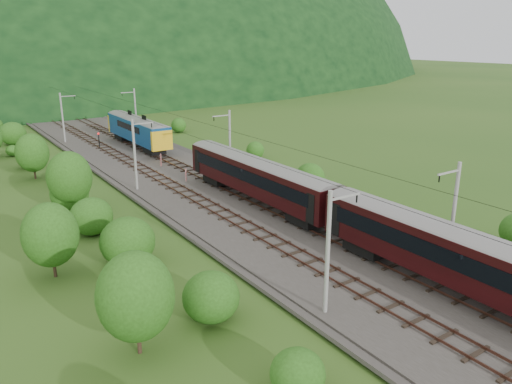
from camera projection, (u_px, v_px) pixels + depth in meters
ground at (392, 289)px, 34.87m from camera, size 600.00×600.00×0.00m
railbed at (301, 241)px, 42.74m from camera, size 14.00×220.00×0.30m
track_left at (279, 245)px, 41.39m from camera, size 2.40×220.00×0.27m
track_right at (323, 233)px, 43.96m from camera, size 2.40×220.00×0.27m
catenary_left at (135, 153)px, 55.58m from camera, size 2.54×192.28×8.00m
catenary_right at (229, 141)px, 62.12m from camera, size 2.54×192.28×8.00m
overhead_wires at (304, 162)px, 40.67m from camera, size 4.83×198.00×0.03m
train at (460, 249)px, 32.46m from camera, size 3.12×125.36×5.43m
hazard_post_near at (186, 175)px, 59.57m from camera, size 0.16×0.16×1.54m
hazard_post_far at (161, 160)px, 66.61m from camera, size 0.18×0.18×1.67m
signal at (99, 139)px, 76.90m from camera, size 0.27×0.27×2.48m
vegetation_left at (85, 212)px, 42.86m from camera, size 12.44×151.48×6.25m
vegetation_right at (382, 197)px, 50.68m from camera, size 7.65×107.58×3.07m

